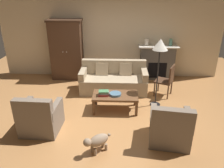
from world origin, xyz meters
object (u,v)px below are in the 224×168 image
object	(u,v)px
armoire	(67,50)
mantel_vase_jade	(171,42)
armchair_near_right	(170,128)
couch	(114,80)
coffee_table	(115,97)
side_chair_wooden	(167,79)
fruit_bowl	(115,94)
dog	(97,141)
armchair_near_left	(40,118)
fireplace	(157,62)
book_stack	(104,93)
floor_lamp	(160,49)
mantel_vase_cream	(147,42)

from	to	relation	value
armoire	mantel_vase_jade	world-z (taller)	armoire
armchair_near_right	armoire	bearing A→B (deg)	129.78
couch	coffee_table	xyz separation A→B (m)	(0.08, -1.15, 0.05)
couch	armoire	bearing A→B (deg)	148.89
armchair_near_right	side_chair_wooden	size ratio (longest dim) A/B	0.98
armoire	coffee_table	size ratio (longest dim) A/B	1.75
coffee_table	armchair_near_right	world-z (taller)	armchair_near_right
armchair_near_right	fruit_bowl	bearing A→B (deg)	133.06
dog	armchair_near_left	bearing A→B (deg)	154.04
fireplace	armoire	size ratio (longest dim) A/B	0.65
armoire	armchair_near_right	distance (m)	4.32
coffee_table	armoire	bearing A→B (deg)	128.09
fireplace	dog	size ratio (longest dim) A/B	2.61
fruit_bowl	side_chair_wooden	world-z (taller)	side_chair_wooden
book_stack	floor_lamp	xyz separation A→B (m)	(1.32, 0.34, 1.02)
couch	side_chair_wooden	bearing A→B (deg)	-11.42
couch	floor_lamp	distance (m)	1.84
book_stack	floor_lamp	distance (m)	1.70
armoire	fruit_bowl	bearing A→B (deg)	-52.19
armoire	armchair_near_right	world-z (taller)	armoire
fireplace	dog	bearing A→B (deg)	-113.22
couch	book_stack	size ratio (longest dim) A/B	7.58
couch	book_stack	xyz separation A→B (m)	(-0.20, -1.19, 0.16)
mantel_vase_cream	floor_lamp	world-z (taller)	floor_lamp
coffee_table	armchair_near_right	xyz separation A→B (m)	(1.10, -1.19, -0.05)
book_stack	armchair_near_right	world-z (taller)	armchair_near_right
armoire	mantel_vase_jade	xyz separation A→B (m)	(3.33, 0.06, 0.27)
fireplace	armchair_near_right	xyz separation A→B (m)	(-0.22, -3.36, -0.25)
couch	armchair_near_right	world-z (taller)	armchair_near_right
book_stack	armchair_near_left	distance (m)	1.57
mantel_vase_jade	dog	bearing A→B (deg)	-118.08
armoire	armchair_near_left	distance (m)	3.10
couch	mantel_vase_jade	xyz separation A→B (m)	(1.77, 1.00, 0.91)
armoire	book_stack	distance (m)	2.58
floor_lamp	dog	xyz separation A→B (m)	(-1.32, -1.85, -1.26)
fireplace	floor_lamp	bearing A→B (deg)	-98.35
book_stack	armchair_near_right	bearing A→B (deg)	-39.88
coffee_table	fruit_bowl	distance (m)	0.09
coffee_table	mantel_vase_jade	distance (m)	2.87
fruit_bowl	book_stack	xyz separation A→B (m)	(-0.28, -0.02, 0.03)
fireplace	armchair_near_right	bearing A→B (deg)	-93.68
fireplace	book_stack	distance (m)	2.73
book_stack	floor_lamp	bearing A→B (deg)	14.35
fireplace	floor_lamp	distance (m)	2.11
coffee_table	fruit_bowl	bearing A→B (deg)	-88.47
fruit_bowl	book_stack	size ratio (longest dim) A/B	1.12
armchair_near_left	side_chair_wooden	world-z (taller)	side_chair_wooden
armoire	coffee_table	distance (m)	2.72
armoire	dog	bearing A→B (deg)	-69.68
couch	mantel_vase_jade	size ratio (longest dim) A/B	8.67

